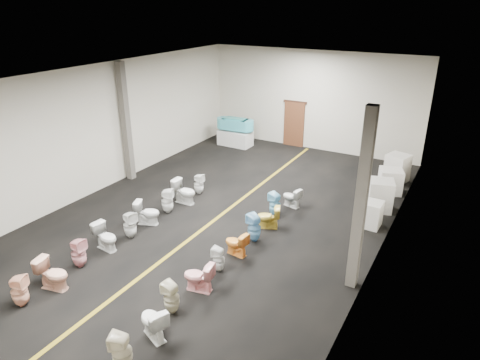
% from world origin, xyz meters
% --- Properties ---
extents(floor, '(16.00, 16.00, 0.00)m').
position_xyz_m(floor, '(0.00, 0.00, 0.00)').
color(floor, black).
rests_on(floor, ground).
extents(ceiling, '(16.00, 16.00, 0.00)m').
position_xyz_m(ceiling, '(0.00, 0.00, 4.50)').
color(ceiling, black).
rests_on(ceiling, ground).
extents(wall_back, '(10.00, 0.00, 10.00)m').
position_xyz_m(wall_back, '(0.00, 8.00, 2.25)').
color(wall_back, beige).
rests_on(wall_back, ground).
extents(wall_left, '(0.00, 16.00, 16.00)m').
position_xyz_m(wall_left, '(-5.00, 0.00, 2.25)').
color(wall_left, beige).
rests_on(wall_left, ground).
extents(wall_right, '(0.00, 16.00, 16.00)m').
position_xyz_m(wall_right, '(5.00, 0.00, 2.25)').
color(wall_right, beige).
rests_on(wall_right, ground).
extents(aisle_stripe, '(0.12, 15.60, 0.01)m').
position_xyz_m(aisle_stripe, '(0.00, 0.00, 0.00)').
color(aisle_stripe, olive).
rests_on(aisle_stripe, floor).
extents(back_door, '(1.00, 0.10, 2.10)m').
position_xyz_m(back_door, '(-0.80, 7.94, 1.05)').
color(back_door, '#562D19').
rests_on(back_door, floor).
extents(door_frame, '(1.15, 0.08, 0.10)m').
position_xyz_m(door_frame, '(-0.80, 7.95, 2.12)').
color(door_frame, '#331C11').
rests_on(door_frame, back_door).
extents(column_left, '(0.25, 0.25, 4.50)m').
position_xyz_m(column_left, '(-4.75, 1.00, 2.25)').
color(column_left, '#59544C').
rests_on(column_left, floor).
extents(column_right, '(0.25, 0.25, 4.50)m').
position_xyz_m(column_right, '(4.75, -1.50, 2.25)').
color(column_right, '#59544C').
rests_on(column_right, floor).
extents(display_table, '(1.62, 0.85, 0.71)m').
position_xyz_m(display_table, '(-3.25, 6.59, 0.36)').
color(display_table, silver).
rests_on(display_table, floor).
extents(bathtub, '(1.86, 0.76, 0.55)m').
position_xyz_m(bathtub, '(-3.25, 6.59, 1.07)').
color(bathtub, '#42AEBE').
rests_on(bathtub, display_table).
extents(appliance_crate_a, '(0.65, 0.65, 0.82)m').
position_xyz_m(appliance_crate_a, '(4.40, 1.72, 0.41)').
color(appliance_crate_a, silver).
rests_on(appliance_crate_a, floor).
extents(appliance_crate_b, '(0.95, 0.95, 1.05)m').
position_xyz_m(appliance_crate_b, '(4.40, 3.01, 0.52)').
color(appliance_crate_b, beige).
rests_on(appliance_crate_b, floor).
extents(appliance_crate_c, '(1.00, 1.00, 0.89)m').
position_xyz_m(appliance_crate_c, '(4.40, 4.61, 0.44)').
color(appliance_crate_c, silver).
rests_on(appliance_crate_c, floor).
extents(appliance_crate_d, '(0.95, 0.95, 1.08)m').
position_xyz_m(appliance_crate_d, '(4.40, 5.81, 0.54)').
color(appliance_crate_d, silver).
rests_on(appliance_crate_d, floor).
extents(toilet_left_1, '(0.49, 0.48, 0.81)m').
position_xyz_m(toilet_left_1, '(-1.63, -6.02, 0.40)').
color(toilet_left_1, '#F9B593').
rests_on(toilet_left_1, floor).
extents(toilet_left_2, '(0.86, 0.60, 0.80)m').
position_xyz_m(toilet_left_2, '(-1.51, -5.20, 0.40)').
color(toilet_left_2, '#ECAE91').
rests_on(toilet_left_2, floor).
extents(toilet_left_3, '(0.40, 0.39, 0.83)m').
position_xyz_m(toilet_left_3, '(-1.70, -4.26, 0.41)').
color(toilet_left_3, pink).
rests_on(toilet_left_3, floor).
extents(toilet_left_4, '(0.80, 0.51, 0.77)m').
position_xyz_m(toilet_left_4, '(-1.73, -3.28, 0.38)').
color(toilet_left_4, silver).
rests_on(toilet_left_4, floor).
extents(toilet_left_5, '(0.46, 0.45, 0.84)m').
position_xyz_m(toilet_left_5, '(-1.58, -2.47, 0.42)').
color(toilet_left_5, silver).
rests_on(toilet_left_5, floor).
extents(toilet_left_6, '(0.86, 0.68, 0.77)m').
position_xyz_m(toilet_left_6, '(-1.69, -1.56, 0.39)').
color(toilet_left_6, white).
rests_on(toilet_left_6, floor).
extents(toilet_left_7, '(0.49, 0.49, 0.85)m').
position_xyz_m(toilet_left_7, '(-1.64, -0.65, 0.42)').
color(toilet_left_7, white).
rests_on(toilet_left_7, floor).
extents(toilet_left_8, '(0.83, 0.48, 0.84)m').
position_xyz_m(toilet_left_8, '(-1.59, 0.23, 0.42)').
color(toilet_left_8, white).
rests_on(toilet_left_8, floor).
extents(toilet_left_9, '(0.35, 0.35, 0.76)m').
position_xyz_m(toilet_left_9, '(-1.58, 1.09, 0.38)').
color(toilet_left_9, white).
rests_on(toilet_left_9, floor).
extents(toilet_right_0, '(0.50, 0.50, 0.84)m').
position_xyz_m(toilet_right_0, '(1.72, -6.24, 0.42)').
color(toilet_right_0, beige).
rests_on(toilet_right_0, floor).
extents(toilet_right_1, '(0.86, 0.68, 0.77)m').
position_xyz_m(toilet_right_1, '(1.67, -5.29, 0.38)').
color(toilet_right_1, white).
rests_on(toilet_right_1, floor).
extents(toilet_right_2, '(0.41, 0.40, 0.78)m').
position_xyz_m(toilet_right_2, '(1.52, -4.50, 0.39)').
color(toilet_right_2, beige).
rests_on(toilet_right_2, floor).
extents(toilet_right_3, '(0.81, 0.55, 0.76)m').
position_xyz_m(toilet_right_3, '(1.60, -3.55, 0.38)').
color(toilet_right_3, '#FAA8A8').
rests_on(toilet_right_3, floor).
extents(toilet_right_4, '(0.36, 0.35, 0.69)m').
position_xyz_m(toilet_right_4, '(1.59, -2.62, 0.35)').
color(toilet_right_4, silver).
rests_on(toilet_right_4, floor).
extents(toilet_right_5, '(0.72, 0.46, 0.69)m').
position_xyz_m(toilet_right_5, '(1.60, -1.73, 0.35)').
color(toilet_right_5, orange).
rests_on(toilet_right_5, floor).
extents(toilet_right_6, '(0.52, 0.51, 0.85)m').
position_xyz_m(toilet_right_6, '(1.69, -0.85, 0.43)').
color(toilet_right_6, '#6CAAD2').
rests_on(toilet_right_6, floor).
extents(toilet_right_7, '(0.80, 0.64, 0.72)m').
position_xyz_m(toilet_right_7, '(1.70, 0.06, 0.36)').
color(toilet_right_7, gold).
rests_on(toilet_right_7, floor).
extents(toilet_right_8, '(0.47, 0.46, 0.81)m').
position_xyz_m(toilet_right_8, '(1.54, 0.88, 0.41)').
color(toilet_right_8, '#72BCDC').
rests_on(toilet_right_8, floor).
extents(toilet_right_9, '(0.73, 0.53, 0.68)m').
position_xyz_m(toilet_right_9, '(1.74, 1.78, 0.34)').
color(toilet_right_9, silver).
rests_on(toilet_right_9, floor).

